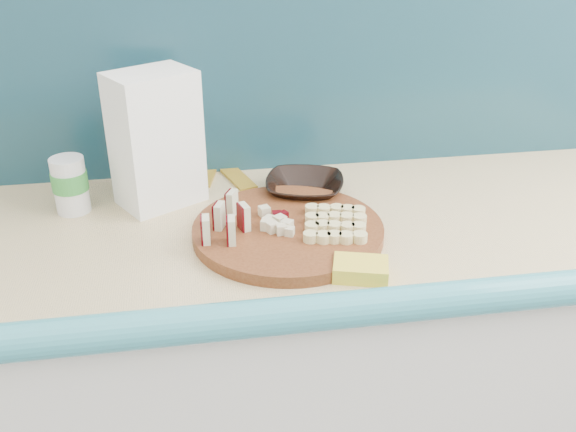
# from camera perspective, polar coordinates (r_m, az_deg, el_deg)

# --- Properties ---
(kitchen_counter) EXTENTS (2.20, 0.63, 0.91)m
(kitchen_counter) POSITION_cam_1_polar(r_m,az_deg,el_deg) (1.52, -7.14, -16.47)
(kitchen_counter) COLOR white
(kitchen_counter) RESTS_ON ground
(backsplash) EXTENTS (2.20, 0.02, 0.50)m
(backsplash) POSITION_cam_1_polar(r_m,az_deg,el_deg) (1.43, -9.41, 13.15)
(backsplash) COLOR teal
(backsplash) RESTS_ON kitchen_counter
(cutting_board) EXTENTS (0.43, 0.43, 0.02)m
(cutting_board) POSITION_cam_1_polar(r_m,az_deg,el_deg) (1.21, 0.00, -1.31)
(cutting_board) COLOR #4F2411
(cutting_board) RESTS_ON kitchen_counter
(apple_wedges) EXTENTS (0.10, 0.14, 0.05)m
(apple_wedges) POSITION_cam_1_polar(r_m,az_deg,el_deg) (1.18, -5.52, -0.26)
(apple_wedges) COLOR beige
(apple_wedges) RESTS_ON cutting_board
(apple_chunks) EXTENTS (0.05, 0.06, 0.02)m
(apple_chunks) POSITION_cam_1_polar(r_m,az_deg,el_deg) (1.20, -1.07, -0.45)
(apple_chunks) COLOR beige
(apple_chunks) RESTS_ON cutting_board
(banana_slices) EXTENTS (0.14, 0.15, 0.02)m
(banana_slices) POSITION_cam_1_polar(r_m,az_deg,el_deg) (1.20, 4.21, -0.64)
(banana_slices) COLOR beige
(banana_slices) RESTS_ON cutting_board
(brown_bowl) EXTENTS (0.20, 0.20, 0.04)m
(brown_bowl) POSITION_cam_1_polar(r_m,az_deg,el_deg) (1.36, 1.48, 2.54)
(brown_bowl) COLOR black
(brown_bowl) RESTS_ON kitchen_counter
(flour_bag) EXTENTS (0.20, 0.18, 0.28)m
(flour_bag) POSITION_cam_1_polar(r_m,az_deg,el_deg) (1.32, -11.67, 6.69)
(flour_bag) COLOR white
(flour_bag) RESTS_ON kitchen_counter
(canister) EXTENTS (0.07, 0.07, 0.12)m
(canister) POSITION_cam_1_polar(r_m,az_deg,el_deg) (1.36, -18.80, 2.72)
(canister) COLOR white
(canister) RESTS_ON kitchen_counter
(sponge) EXTENTS (0.11, 0.09, 0.03)m
(sponge) POSITION_cam_1_polar(r_m,az_deg,el_deg) (1.10, 6.47, -4.73)
(sponge) COLOR yellow
(sponge) RESTS_ON kitchen_counter
(banana_peel) EXTENTS (0.25, 0.22, 0.01)m
(banana_peel) POSITION_cam_1_polar(r_m,az_deg,el_deg) (1.49, -7.23, 3.79)
(banana_peel) COLOR gold
(banana_peel) RESTS_ON kitchen_counter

